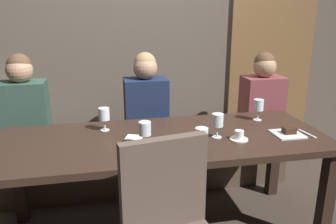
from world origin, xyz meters
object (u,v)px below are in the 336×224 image
object	(u,v)px
diner_bearded	(146,101)
dessert_plate	(288,133)
dining_table	(163,149)
espresso_cup	(239,136)
fork_on_table	(307,134)
diner_far_end	(262,96)
banquette_bench	(149,162)
wine_glass_end_right	(258,106)
wine_glass_far_left	(145,130)
wine_glass_center_back	(218,121)
wine_glass_far_right	(202,136)
diner_redhead	(24,106)
wine_glass_end_left	(104,115)

from	to	relation	value
diner_bearded	dessert_plate	xyz separation A→B (m)	(0.87, -0.79, -0.06)
dining_table	dessert_plate	world-z (taller)	dessert_plate
espresso_cup	fork_on_table	xyz separation A→B (m)	(0.50, 0.01, -0.02)
dining_table	diner_far_end	bearing A→B (deg)	32.98
banquette_bench	wine_glass_end_right	size ratio (longest dim) A/B	15.24
banquette_bench	wine_glass_far_left	size ratio (longest dim) A/B	15.24
wine_glass_end_right	espresso_cup	xyz separation A→B (m)	(-0.30, -0.36, -0.09)
dining_table	wine_glass_center_back	size ratio (longest dim) A/B	13.41
dining_table	wine_glass_far_right	world-z (taller)	wine_glass_far_right
wine_glass_center_back	banquette_bench	bearing A→B (deg)	114.50
wine_glass_end_right	espresso_cup	distance (m)	0.47
diner_far_end	wine_glass_end_right	distance (m)	0.54
wine_glass_end_right	dessert_plate	bearing A→B (deg)	-79.09
wine_glass_end_right	espresso_cup	world-z (taller)	wine_glass_end_right
dining_table	banquette_bench	bearing A→B (deg)	90.00
wine_glass_center_back	wine_glass_far_right	distance (m)	0.31
wine_glass_far_left	wine_glass_end_right	world-z (taller)	same
dining_table	banquette_bench	size ratio (longest dim) A/B	0.88
dining_table	wine_glass_center_back	bearing A→B (deg)	-11.24
diner_far_end	wine_glass_end_right	xyz separation A→B (m)	(-0.27, -0.46, 0.05)
dining_table	wine_glass_far_right	xyz separation A→B (m)	(0.17, -0.31, 0.20)
wine_glass_center_back	wine_glass_end_right	world-z (taller)	same
wine_glass_far_right	wine_glass_center_back	bearing A→B (deg)	52.99
dining_table	wine_glass_far_right	size ratio (longest dim) A/B	13.41
banquette_bench	wine_glass_center_back	xyz separation A→B (m)	(0.35, -0.77, 0.63)
banquette_bench	wine_glass_far_right	bearing A→B (deg)	-80.63
diner_redhead	fork_on_table	bearing A→B (deg)	-22.19
dining_table	diner_redhead	xyz separation A→B (m)	(-1.00, 0.67, 0.17)
banquette_bench	diner_far_end	size ratio (longest dim) A/B	3.35
diner_redhead	diner_bearded	xyz separation A→B (m)	(0.97, 0.00, -0.01)
diner_redhead	wine_glass_center_back	world-z (taller)	diner_redhead
wine_glass_end_left	espresso_cup	distance (m)	0.93
diner_redhead	wine_glass_center_back	size ratio (longest dim) A/B	4.81
wine_glass_end_right	wine_glass_far_left	bearing A→B (deg)	-159.10
wine_glass_end_right	dessert_plate	xyz separation A→B (m)	(0.06, -0.33, -0.10)
diner_bearded	dessert_plate	world-z (taller)	diner_bearded
wine_glass_end_left	fork_on_table	bearing A→B (deg)	-14.35
wine_glass_end_right	dining_table	bearing A→B (deg)	-164.64
wine_glass_center_back	wine_glass_far_left	bearing A→B (deg)	-172.20
dining_table	wine_glass_far_right	distance (m)	0.41
dining_table	fork_on_table	world-z (taller)	fork_on_table
diner_redhead	wine_glass_far_right	size ratio (longest dim) A/B	4.81
diner_redhead	wine_glass_far_left	bearing A→B (deg)	-43.41
dessert_plate	fork_on_table	size ratio (longest dim) A/B	1.12
banquette_bench	wine_glass_far_right	size ratio (longest dim) A/B	15.24
wine_glass_end_left	wine_glass_far_left	distance (m)	0.42
wine_glass_end_left	wine_glass_end_right	bearing A→B (deg)	-0.00
espresso_cup	dining_table	bearing A→B (deg)	163.49
diner_far_end	fork_on_table	distance (m)	0.82
wine_glass_center_back	espresso_cup	world-z (taller)	wine_glass_center_back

